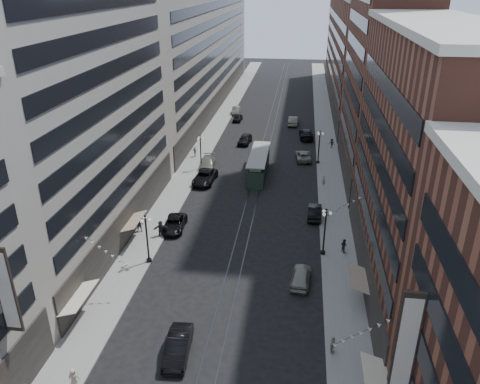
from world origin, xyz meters
The scene contains 35 objects.
ground centered at (0.00, 60.00, 0.00)m, with size 220.00×220.00×0.00m, color black.
sidewalk_west centered at (-11.00, 70.00, 0.07)m, with size 4.00×180.00×0.15m, color gray.
sidewalk_east centered at (11.00, 70.00, 0.07)m, with size 4.00×180.00×0.15m, color gray.
rail_west centered at (-0.70, 70.00, 0.01)m, with size 0.12×180.00×0.02m, color #2D2D33.
rail_east centered at (0.70, 70.00, 0.01)m, with size 0.12×180.00×0.02m, color #2D2D33.
building_west_mid centered at (-17.00, 33.00, 14.00)m, with size 8.00×36.00×28.00m, color #9A9689.
building_west_far centered at (-17.00, 96.00, 13.00)m, with size 8.00×90.00×26.00m, color #9A9689.
building_east_mid centered at (17.00, 28.00, 12.00)m, with size 8.00×30.00×24.00m, color brown.
building_east_tower centered at (17.00, 56.00, 21.00)m, with size 8.00×26.00×42.00m, color brown.
building_east_far centered at (17.00, 105.00, 12.00)m, with size 8.00×72.00×24.00m, color brown.
lamppost_sw_far centered at (-9.20, 28.00, 3.10)m, with size 1.03×1.14×5.52m.
lamppost_sw_mid centered at (-9.20, 55.00, 3.10)m, with size 1.03×1.14×5.52m.
lamppost_se_far centered at (9.20, 32.00, 3.10)m, with size 1.03×1.14×5.52m.
lamppost_se_mid centered at (9.20, 60.00, 3.10)m, with size 1.03×1.14×5.52m.
streetcar centered at (0.00, 54.19, 1.55)m, with size 2.69×12.14×3.36m.
car_2 centered at (-8.39, 35.47, 0.72)m, with size 2.38×5.16×1.43m, color black.
car_4 centered at (6.87, 26.43, 0.79)m, with size 1.86×4.62×1.58m, color gray.
car_5 centered at (-2.74, 15.29, 0.84)m, with size 1.78×5.11×1.69m, color black.
pedestrian_1 centered at (-9.50, 11.04, 0.96)m, with size 0.79×0.43×1.62m, color #B1A393.
pedestrian_2 centered at (-12.22, 34.08, 1.10)m, with size 0.92×0.51×1.90m, color black.
pedestrian_4 centered at (9.50, 16.98, 0.93)m, with size 0.92×0.42×1.56m, color gray.
car_7 centered at (-7.59, 49.95, 0.86)m, with size 2.85×6.18×1.72m, color black.
car_8 centered at (-8.40, 55.94, 0.80)m, with size 2.25×5.52×1.60m, color slate.
car_9 centered at (-7.23, 83.24, 0.70)m, with size 1.66×4.12×1.40m, color black.
car_10 centered at (8.40, 40.83, 0.79)m, with size 1.66×4.77×1.57m, color black.
car_11 centered at (6.80, 61.53, 0.73)m, with size 2.43×5.27×1.46m, color gray.
car_12 centered at (7.23, 73.25, 0.88)m, with size 2.47×6.07×1.76m, color black.
car_13 centered at (-3.90, 68.58, 0.85)m, with size 2.01×5.00×1.70m, color black.
car_14 centered at (4.50, 82.00, 0.89)m, with size 1.88×5.39×1.77m, color slate.
pedestrian_5 centered at (-9.50, 33.56, 1.09)m, with size 1.74×0.50×1.88m, color black.
pedestrian_6 centered at (-11.39, 60.37, 1.03)m, with size 1.03×0.47×1.75m, color #AFA191.
pedestrian_7 centered at (11.46, 32.72, 0.93)m, with size 0.76×0.42×1.56m, color black.
pedestrian_8 centered at (9.81, 50.80, 0.93)m, with size 0.57×0.38×1.57m, color #B2A794.
pedestrian_9 centered at (11.74, 67.92, 0.99)m, with size 1.09×0.45×1.68m, color black.
car_extra_0 centered at (-8.40, 89.21, 0.77)m, with size 1.63×4.68×1.54m, color #615F56.
Camera 1 is at (5.95, -12.60, 27.57)m, focal length 35.00 mm.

